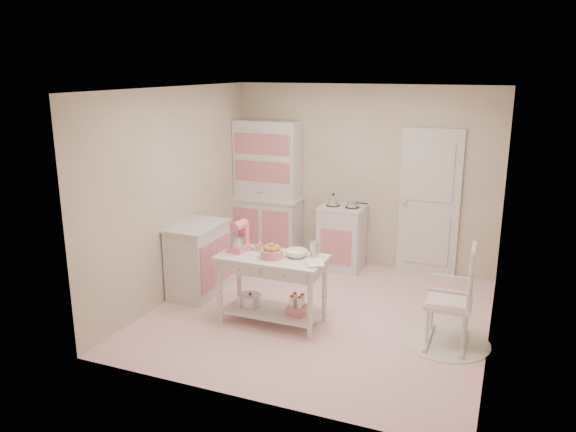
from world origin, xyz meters
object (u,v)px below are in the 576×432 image
object	(u,v)px
hutch	(266,190)
work_table	(272,290)
stove	(342,237)
rocking_chair	(449,294)
bread_basket	(272,254)
base_cabinet	(198,259)
stand_mixer	(239,237)

from	to	relation	value
hutch	work_table	bearing A→B (deg)	-64.32
stove	rocking_chair	size ratio (longest dim) A/B	0.84
bread_basket	rocking_chair	bearing A→B (deg)	9.11
hutch	work_table	size ratio (longest dim) A/B	1.73
hutch	stove	xyz separation A→B (m)	(1.20, -0.05, -0.58)
base_cabinet	stove	bearing A→B (deg)	48.32
base_cabinet	hutch	bearing A→B (deg)	82.36
work_table	stand_mixer	distance (m)	0.71
stove	rocking_chair	world-z (taller)	rocking_chair
base_cabinet	stand_mixer	distance (m)	1.03
base_cabinet	work_table	world-z (taller)	base_cabinet
rocking_chair	hutch	bearing A→B (deg)	147.42
rocking_chair	bread_basket	xyz separation A→B (m)	(-1.88, -0.30, 0.30)
stand_mixer	stove	bearing A→B (deg)	78.77
rocking_chair	bread_basket	world-z (taller)	rocking_chair
stove	stand_mixer	world-z (taller)	stand_mixer
work_table	hutch	bearing A→B (deg)	115.68
work_table	stand_mixer	world-z (taller)	stand_mixer
stove	rocking_chair	bearing A→B (deg)	-46.33
rocking_chair	work_table	size ratio (longest dim) A/B	0.92
stand_mixer	hutch	bearing A→B (deg)	111.71
stove	hutch	bearing A→B (deg)	177.61
work_table	bread_basket	xyz separation A→B (m)	(0.02, -0.05, 0.45)
base_cabinet	rocking_chair	distance (m)	3.12
hutch	base_cabinet	size ratio (longest dim) A/B	2.26
base_cabinet	rocking_chair	size ratio (longest dim) A/B	0.84
stand_mixer	bread_basket	bearing A→B (deg)	-3.04
stove	work_table	distance (m)	2.04
work_table	bread_basket	distance (m)	0.45
hutch	stove	world-z (taller)	hutch
stove	work_table	xyz separation A→B (m)	(-0.20, -2.03, -0.06)
rocking_chair	work_table	xyz separation A→B (m)	(-1.90, -0.25, -0.15)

